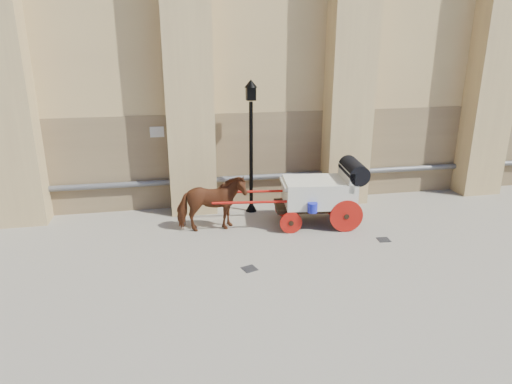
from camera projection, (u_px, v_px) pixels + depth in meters
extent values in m
plane|color=gray|center=(244.00, 258.00, 11.38)|extent=(90.00, 90.00, 0.00)
cube|color=olive|center=(282.00, 156.00, 15.14)|extent=(44.00, 0.35, 3.00)
cylinder|color=#59595B|center=(284.00, 176.00, 15.08)|extent=(42.00, 0.18, 0.18)
cube|color=beige|center=(157.00, 132.00, 13.92)|extent=(0.42, 0.04, 0.32)
imported|color=brown|center=(211.00, 204.00, 12.77)|extent=(1.94, 0.95, 1.61)
cube|color=black|center=(315.00, 205.00, 13.32)|extent=(2.40, 1.31, 0.13)
cube|color=beige|center=(319.00, 192.00, 13.19)|extent=(2.13, 1.53, 0.73)
cube|color=beige|center=(346.00, 177.00, 13.12)|extent=(0.31, 1.31, 0.57)
cube|color=beige|center=(288.00, 184.00, 13.05)|extent=(0.50, 1.18, 0.10)
cylinder|color=black|center=(354.00, 170.00, 13.06)|extent=(0.74, 1.37, 0.58)
cylinder|color=#B5150D|center=(346.00, 216.00, 12.79)|extent=(0.94, 0.18, 0.94)
cylinder|color=#B5150D|center=(335.00, 201.00, 14.02)|extent=(0.94, 0.18, 0.94)
cylinder|color=#B5150D|center=(291.00, 223.00, 12.74)|extent=(0.63, 0.14, 0.63)
cylinder|color=#B5150D|center=(285.00, 207.00, 13.96)|extent=(0.63, 0.14, 0.63)
cylinder|color=#B5150D|center=(257.00, 202.00, 12.66)|extent=(2.49, 0.38, 0.07)
cylinder|color=#B5150D|center=(255.00, 192.00, 13.55)|extent=(2.49, 0.38, 0.07)
cylinder|color=#1922BB|center=(312.00, 208.00, 12.55)|extent=(0.27, 0.27, 0.27)
cylinder|color=black|center=(251.00, 158.00, 13.97)|extent=(0.11, 0.11, 3.44)
cone|color=black|center=(251.00, 206.00, 14.46)|extent=(0.34, 0.34, 0.34)
cube|color=black|center=(251.00, 93.00, 13.35)|extent=(0.27, 0.27, 0.40)
cone|color=black|center=(251.00, 83.00, 13.26)|extent=(0.38, 0.38, 0.23)
cube|color=black|center=(249.00, 269.00, 10.82)|extent=(0.40, 0.40, 0.01)
cube|color=black|center=(384.00, 240.00, 12.39)|extent=(0.34, 0.34, 0.01)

